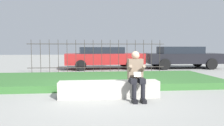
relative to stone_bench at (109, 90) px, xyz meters
The scene contains 7 objects.
ground_plane 0.24m from the stone_bench, behind, with size 60.00×60.00×0.00m, color gray.
stone_bench is the anchor object (origin of this frame).
person_seated_reader 0.87m from the stone_bench, 21.16° to the right, with size 0.42×0.73×1.25m.
grass_berm 2.43m from the stone_bench, 93.20° to the left, with size 8.69×3.44×0.22m.
iron_fence 4.98m from the stone_bench, 91.57° to the left, with size 6.69×0.03×1.69m.
car_parked_center 7.47m from the stone_bench, 87.53° to the left, with size 4.83×2.21×1.32m.
car_parked_right 8.97m from the stone_bench, 54.54° to the left, with size 4.60×2.06×1.35m.
Camera 1 is at (-0.37, -5.76, 1.38)m, focal length 35.00 mm.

